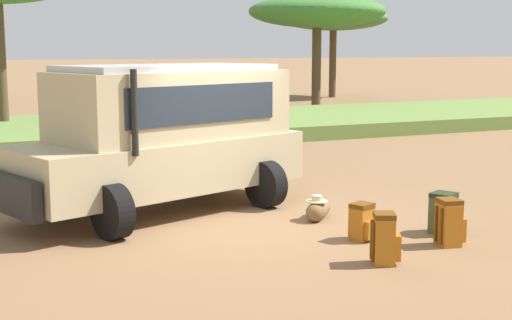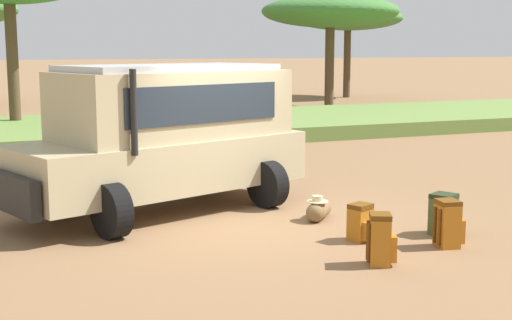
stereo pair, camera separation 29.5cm
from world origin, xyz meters
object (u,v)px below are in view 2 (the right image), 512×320
(backpack_outermost, at_px, (448,224))
(acacia_tree_far_right, at_px, (348,19))
(backpack_beside_front_wheel, at_px, (381,240))
(backpack_cluster_center, at_px, (361,223))
(backpack_near_rear_wheel, at_px, (444,215))
(duffel_bag_low_black_case, at_px, (319,210))
(safari_vehicle, at_px, (166,134))
(acacia_tree_right_mid, at_px, (330,12))

(backpack_outermost, relative_size, acacia_tree_far_right, 0.11)
(backpack_beside_front_wheel, height_order, backpack_cluster_center, backpack_beside_front_wheel)
(backpack_near_rear_wheel, relative_size, duffel_bag_low_black_case, 0.97)
(backpack_outermost, bearing_deg, acacia_tree_far_right, 62.90)
(safari_vehicle, distance_m, acacia_tree_far_right, 28.58)
(duffel_bag_low_black_case, distance_m, acacia_tree_far_right, 28.91)
(backpack_beside_front_wheel, height_order, backpack_outermost, backpack_beside_front_wheel)
(duffel_bag_low_black_case, height_order, acacia_tree_far_right, acacia_tree_far_right)
(safari_vehicle, height_order, duffel_bag_low_black_case, safari_vehicle)
(backpack_beside_front_wheel, bearing_deg, acacia_tree_right_mid, 63.22)
(backpack_cluster_center, height_order, duffel_bag_low_black_case, backpack_cluster_center)
(acacia_tree_right_mid, relative_size, acacia_tree_far_right, 1.04)
(backpack_outermost, xyz_separation_m, acacia_tree_right_mid, (9.30, 20.66, 3.95))
(backpack_outermost, distance_m, acacia_tree_far_right, 30.28)
(safari_vehicle, distance_m, backpack_cluster_center, 3.71)
(backpack_beside_front_wheel, bearing_deg, acacia_tree_far_right, 61.05)
(backpack_cluster_center, bearing_deg, backpack_beside_front_wheel, -108.38)
(backpack_near_rear_wheel, height_order, backpack_outermost, backpack_outermost)
(backpack_near_rear_wheel, bearing_deg, backpack_beside_front_wheel, -151.20)
(backpack_cluster_center, distance_m, backpack_near_rear_wheel, 1.31)
(backpack_cluster_center, relative_size, duffel_bag_low_black_case, 0.85)
(backpack_beside_front_wheel, relative_size, acacia_tree_far_right, 0.11)
(backpack_near_rear_wheel, bearing_deg, acacia_tree_far_right, 63.03)
(safari_vehicle, relative_size, duffel_bag_low_black_case, 8.70)
(backpack_outermost, relative_size, duffel_bag_low_black_case, 1.05)
(safari_vehicle, bearing_deg, backpack_near_rear_wheel, -43.27)
(acacia_tree_right_mid, distance_m, acacia_tree_far_right, 7.48)
(backpack_near_rear_wheel, distance_m, acacia_tree_far_right, 29.63)
(acacia_tree_right_mid, bearing_deg, acacia_tree_far_right, 54.21)
(backpack_cluster_center, height_order, acacia_tree_far_right, acacia_tree_far_right)
(backpack_beside_front_wheel, bearing_deg, duffel_bag_low_black_case, 80.59)
(backpack_beside_front_wheel, distance_m, duffel_bag_low_black_case, 2.50)
(backpack_cluster_center, distance_m, acacia_tree_far_right, 30.09)
(backpack_near_rear_wheel, height_order, acacia_tree_right_mid, acacia_tree_right_mid)
(backpack_cluster_center, bearing_deg, safari_vehicle, 124.36)
(backpack_beside_front_wheel, distance_m, acacia_tree_right_mid, 23.87)
(backpack_cluster_center, bearing_deg, acacia_tree_far_right, 60.65)
(backpack_outermost, bearing_deg, safari_vehicle, 128.83)
(safari_vehicle, xyz_separation_m, acacia_tree_far_right, (16.63, 23.05, 2.98))
(acacia_tree_right_mid, bearing_deg, backpack_cluster_center, -117.21)
(safari_vehicle, height_order, backpack_outermost, safari_vehicle)
(backpack_beside_front_wheel, bearing_deg, backpack_near_rear_wheel, 28.80)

